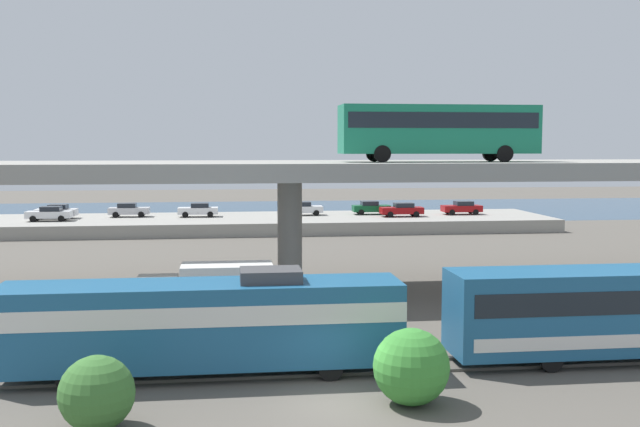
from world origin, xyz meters
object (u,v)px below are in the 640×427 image
service_truck_west (210,292)px  parked_car_2 (198,210)px  train_locomotive (183,321)px  parked_car_7 (462,208)px  parked_car_0 (371,207)px  parked_car_6 (129,210)px  parked_car_1 (56,211)px  parked_car_5 (49,214)px  parked_car_3 (304,208)px  parked_car_4 (402,210)px  transit_bus_on_overpass (439,128)px

service_truck_west → parked_car_2: bearing=-87.0°
train_locomotive → parked_car_7: 58.47m
parked_car_0 → parked_car_6: bearing=179.5°
service_truck_west → parked_car_2: size_ratio=1.59×
service_truck_west → parked_car_7: size_ratio=1.56×
parked_car_1 → parked_car_2: 14.83m
parked_car_5 → parked_car_7: 44.27m
parked_car_2 → service_truck_west: bearing=93.0°
train_locomotive → service_truck_west: 8.64m
train_locomotive → parked_car_5: (-16.39, 49.45, -0.08)m
train_locomotive → parked_car_3: (10.10, 52.64, -0.08)m
parked_car_5 → parked_car_7: (44.22, 1.97, 0.00)m
parked_car_6 → parked_car_7: bearing=-2.5°
parked_car_1 → parked_car_2: (14.83, 0.14, -0.00)m
parked_car_4 → transit_bus_on_overpass: bearing=80.2°
parked_car_2 → parked_car_6: size_ratio=0.99×
transit_bus_on_overpass → parked_car_7: bearing=69.9°
parked_car_5 → transit_bus_on_overpass: bearing=131.9°
parked_car_0 → parked_car_1: size_ratio=0.99×
service_truck_west → parked_car_6: bearing=-77.6°
train_locomotive → parked_car_1: size_ratio=3.94×
parked_car_6 → parked_car_4: bearing=-6.4°
parked_car_2 → parked_car_4: same height
service_truck_west → parked_car_0: bearing=-110.9°
parked_car_1 → parked_car_6: bearing=-172.4°
parked_car_0 → train_locomotive: bearing=-108.5°
parked_car_6 → parked_car_2: bearing=-6.4°
parked_car_5 → parked_car_3: bearing=-173.1°
train_locomotive → parked_car_6: bearing=-80.5°
parked_car_5 → service_truck_west: bearing=112.8°
transit_bus_on_overpass → parked_car_1: 48.83m
service_truck_west → parked_car_2: (-2.25, 43.60, 0.48)m
train_locomotive → parked_car_6: (-8.91, 53.01, -0.08)m
parked_car_4 → parked_car_5: size_ratio=1.04×
parked_car_1 → parked_car_4: 36.87m
parked_car_4 → parked_car_6: 29.64m
parked_car_3 → parked_car_4: bearing=-15.6°
train_locomotive → parked_car_7: bearing=-118.4°
train_locomotive → parked_car_7: (27.83, 51.43, -0.08)m
parked_car_7 → parked_car_3: bearing=-3.9°
parked_car_6 → parked_car_5: bearing=-154.5°
parked_car_5 → parked_car_6: (7.48, 3.56, -0.00)m
parked_car_1 → parked_car_3: size_ratio=1.04×
parked_car_1 → parked_car_6: (7.34, 0.98, -0.00)m
parked_car_3 → parked_car_7: same height
transit_bus_on_overpass → parked_car_6: size_ratio=2.79×
parked_car_0 → parked_car_1: (-33.96, -0.76, 0.00)m
train_locomotive → parked_car_3: train_locomotive is taller
service_truck_west → parked_car_6: size_ratio=1.58×
transit_bus_on_overpass → parked_car_5: transit_bus_on_overpass is taller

